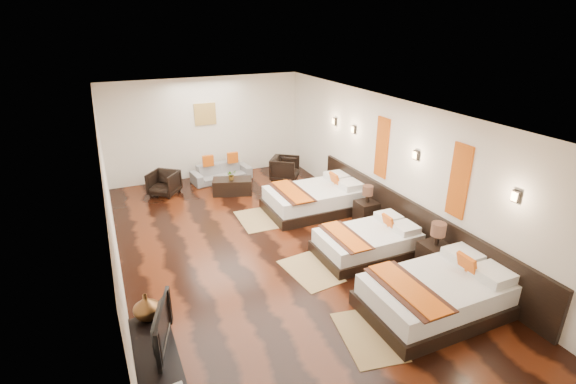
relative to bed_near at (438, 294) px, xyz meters
name	(u,v)px	position (x,y,z in m)	size (l,w,h in m)	color
floor	(270,250)	(-1.70, 2.80, -0.30)	(5.50, 9.50, 0.01)	black
ceiling	(267,109)	(-1.70, 2.80, 2.50)	(5.50, 9.50, 0.01)	white
back_wall	(206,128)	(-1.70, 7.55, 1.10)	(5.50, 0.01, 2.80)	silver
left_wall	(110,210)	(-4.45, 2.80, 1.10)	(0.01, 9.50, 2.80)	silver
right_wall	(390,165)	(1.05, 2.80, 1.10)	(0.01, 9.50, 2.80)	silver
headboard_panel	(408,221)	(1.01, 2.00, 0.15)	(0.08, 6.60, 0.90)	black
bed_near	(438,294)	(0.00, 0.00, 0.00)	(2.28, 1.43, 0.87)	black
bed_mid	(368,242)	(0.00, 1.90, -0.04)	(1.94, 1.22, 0.74)	black
bed_far	(315,199)	(0.00, 4.12, 0.00)	(2.27, 1.43, 0.87)	black
nightstand_a	(435,254)	(0.75, 0.91, 0.04)	(0.48, 0.48, 0.95)	black
nightstand_b	(366,209)	(0.75, 3.09, 0.01)	(0.44, 0.44, 0.87)	black
jute_mat_near	(368,336)	(-1.32, -0.07, -0.29)	(0.75, 1.20, 0.01)	#9C7E4F
jute_mat_mid	(310,271)	(-1.31, 1.79, -0.29)	(0.75, 1.20, 0.01)	#9C7E4F
jute_mat_far	(256,220)	(-1.47, 4.18, -0.29)	(0.75, 1.20, 0.01)	#9C7E4F
tv_console	(160,377)	(-4.20, 0.10, -0.02)	(0.50, 1.80, 0.55)	black
tv	(156,328)	(-4.15, 0.34, 0.52)	(0.93, 0.12, 0.54)	black
figurine	(146,306)	(-4.20, 0.92, 0.44)	(0.35, 0.35, 0.37)	brown
sofa	(221,172)	(-1.49, 6.97, -0.06)	(1.65, 0.64, 0.48)	gray
armchair_left	(164,183)	(-3.12, 6.57, 0.01)	(0.67, 0.69, 0.62)	black
armchair_right	(285,169)	(0.16, 6.28, 0.04)	(0.71, 0.74, 0.67)	black
coffee_table	(232,186)	(-1.49, 5.92, -0.10)	(1.00, 0.50, 0.40)	black
table_plant	(231,175)	(-1.52, 5.88, 0.24)	(0.24, 0.21, 0.27)	#24571D
orange_panel_a	(459,181)	(1.03, 0.90, 1.40)	(0.04, 0.40, 1.30)	#D86014
orange_panel_b	(382,148)	(1.03, 3.10, 1.40)	(0.04, 0.40, 1.30)	#D86014
sconce_near	(516,196)	(1.01, -0.20, 1.55)	(0.07, 0.12, 0.18)	black
sconce_mid	(416,155)	(1.01, 2.00, 1.55)	(0.07, 0.12, 0.18)	black
sconce_far	(354,129)	(1.01, 4.20, 1.55)	(0.07, 0.12, 0.18)	black
sconce_lounge	(334,121)	(1.01, 5.10, 1.55)	(0.07, 0.12, 0.18)	black
gold_artwork	(205,114)	(-1.70, 7.53, 1.50)	(0.60, 0.04, 0.60)	#AD873F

